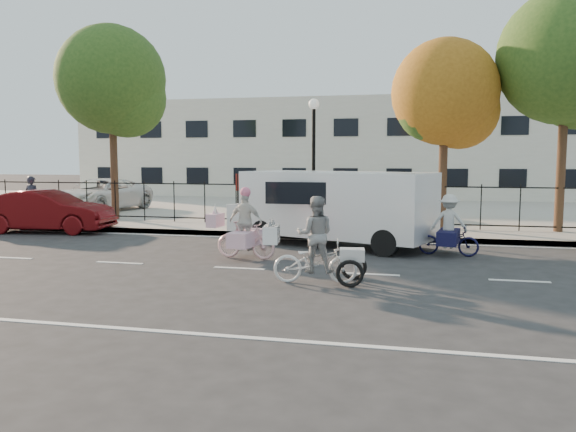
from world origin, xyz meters
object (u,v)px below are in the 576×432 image
(lot_car_b, at_px, (100,195))
(lot_car_c, at_px, (305,199))
(unicorn_bike, at_px, (245,232))
(white_van, at_px, (332,205))
(pedestrian, at_px, (32,198))
(zebra_trike, at_px, (316,250))
(red_sedan, at_px, (48,211))
(lamppost, at_px, (314,140))
(bull_bike, at_px, (448,231))
(lot_car_d, at_px, (393,203))

(lot_car_b, relative_size, lot_car_c, 1.18)
(unicorn_bike, relative_size, white_van, 0.28)
(pedestrian, bearing_deg, zebra_trike, 149.72)
(zebra_trike, bearing_deg, red_sedan, 53.40)
(lamppost, height_order, bull_bike, lamppost)
(pedestrian, bearing_deg, lamppost, -176.34)
(zebra_trike, xyz_separation_m, lot_car_c, (-2.33, 10.84, 0.20))
(lamppost, xyz_separation_m, red_sedan, (-8.67, -2.30, -2.40))
(lamppost, height_order, lot_car_b, lamppost)
(lamppost, relative_size, pedestrian, 2.59)
(white_van, bearing_deg, unicorn_bike, -105.10)
(bull_bike, relative_size, white_van, 0.27)
(unicorn_bike, bearing_deg, lot_car_b, 53.16)
(lot_car_c, bearing_deg, unicorn_bike, -104.55)
(zebra_trike, relative_size, pedestrian, 1.23)
(bull_bike, relative_size, lot_car_b, 0.34)
(red_sedan, relative_size, lot_car_c, 0.98)
(zebra_trike, relative_size, lot_car_c, 0.47)
(white_van, bearing_deg, zebra_trike, -65.15)
(red_sedan, height_order, lot_car_b, lot_car_b)
(unicorn_bike, relative_size, lot_car_c, 0.41)
(lot_car_b, distance_m, lot_car_d, 12.70)
(white_van, relative_size, pedestrian, 3.85)
(lot_car_d, bearing_deg, lot_car_c, 174.38)
(white_van, distance_m, lot_car_b, 12.94)
(pedestrian, bearing_deg, lot_car_b, -96.16)
(lamppost, height_order, lot_car_c, lamppost)
(lamppost, relative_size, zebra_trike, 2.10)
(unicorn_bike, height_order, white_van, white_van)
(white_van, distance_m, red_sedan, 9.78)
(unicorn_bike, height_order, lot_car_d, unicorn_bike)
(zebra_trike, height_order, white_van, white_van)
(unicorn_bike, bearing_deg, pedestrian, 69.50)
(white_van, relative_size, lot_car_c, 1.46)
(lamppost, height_order, unicorn_bike, lamppost)
(pedestrian, distance_m, lot_car_d, 13.80)
(zebra_trike, bearing_deg, white_van, -3.32)
(white_van, bearing_deg, lot_car_d, 97.81)
(lot_car_c, xyz_separation_m, lot_car_d, (3.42, 0.61, -0.14))
(lot_car_d, bearing_deg, lamppost, -141.18)
(lamppost, distance_m, red_sedan, 9.29)
(unicorn_bike, height_order, red_sedan, unicorn_bike)
(red_sedan, height_order, pedestrian, pedestrian)
(unicorn_bike, bearing_deg, red_sedan, 74.50)
(lot_car_d, bearing_deg, unicorn_bike, -125.52)
(zebra_trike, xyz_separation_m, lot_car_d, (1.09, 11.45, 0.06))
(unicorn_bike, distance_m, white_van, 3.18)
(red_sedan, bearing_deg, pedestrian, 40.10)
(zebra_trike, bearing_deg, lot_car_b, 38.01)
(red_sedan, xyz_separation_m, lot_car_d, (11.22, 5.86, 0.03))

